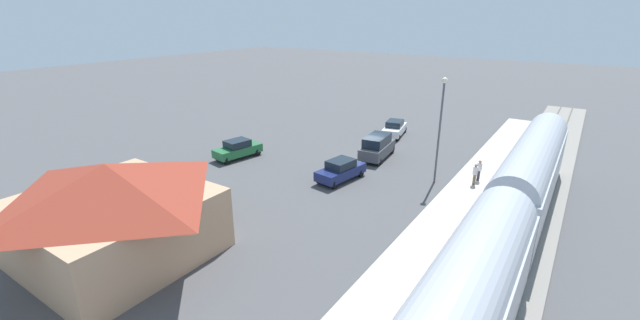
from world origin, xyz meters
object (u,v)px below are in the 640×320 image
at_px(pedestrian_waiting_far, 479,169).
at_px(sedan_white, 395,128).
at_px(sedan_navy, 341,170).
at_px(sedan_green, 238,149).
at_px(station_building, 113,209).
at_px(suv_charcoal, 377,147).
at_px(pedestrian_on_platform, 475,173).
at_px(light_pole_near_platform, 441,119).

relative_size(pedestrian_waiting_far, sedan_white, 0.36).
height_order(sedan_navy, sedan_green, same).
relative_size(sedan_navy, sedan_white, 0.99).
height_order(station_building, suv_charcoal, station_building).
height_order(pedestrian_on_platform, sedan_white, pedestrian_on_platform).
xyz_separation_m(pedestrian_on_platform, sedan_green, (20.31, 5.03, -0.40)).
bearing_deg(sedan_navy, pedestrian_on_platform, -155.31).
bearing_deg(sedan_green, sedan_white, -121.73).
bearing_deg(pedestrian_on_platform, station_building, 55.58).
bearing_deg(suv_charcoal, sedan_green, 33.17).
relative_size(station_building, sedan_navy, 2.09).
bearing_deg(light_pole_near_platform, sedan_green, 14.41).
xyz_separation_m(station_building, sedan_navy, (-4.66, -16.25, -1.97)).
height_order(sedan_navy, sedan_white, same).
distance_m(suv_charcoal, sedan_navy, 6.47).
height_order(pedestrian_on_platform, sedan_green, pedestrian_on_platform).
height_order(pedestrian_waiting_far, sedan_green, pedestrian_waiting_far).
relative_size(pedestrian_on_platform, pedestrian_waiting_far, 1.00).
distance_m(pedestrian_on_platform, suv_charcoal, 9.61).
xyz_separation_m(suv_charcoal, light_pole_near_platform, (-6.46, 2.68, 4.08)).
xyz_separation_m(pedestrian_on_platform, sedan_white, (11.06, -9.93, -0.40)).
height_order(sedan_white, light_pole_near_platform, light_pole_near_platform).
xyz_separation_m(sedan_navy, sedan_green, (10.85, 0.68, 0.00)).
bearing_deg(sedan_white, station_building, 84.28).
relative_size(suv_charcoal, sedan_navy, 1.08).
relative_size(sedan_white, light_pole_near_platform, 0.57).
bearing_deg(suv_charcoal, pedestrian_on_platform, 167.27).
distance_m(station_building, sedan_white, 30.74).
relative_size(sedan_navy, light_pole_near_platform, 0.56).
bearing_deg(pedestrian_on_platform, sedan_green, 13.91).
bearing_deg(pedestrian_waiting_far, light_pole_near_platform, 28.19).
bearing_deg(station_building, sedan_white, -95.72).
distance_m(station_building, suv_charcoal, 23.26).
height_order(station_building, pedestrian_on_platform, station_building).
bearing_deg(sedan_navy, pedestrian_waiting_far, -150.52).
height_order(pedestrian_on_platform, sedan_navy, pedestrian_on_platform).
bearing_deg(station_building, sedan_green, -68.31).
bearing_deg(station_building, sedan_navy, -106.00).
bearing_deg(pedestrian_waiting_far, station_building, 56.76).
distance_m(pedestrian_on_platform, sedan_green, 20.92).
bearing_deg(sedan_green, sedan_navy, -176.39).
xyz_separation_m(sedan_white, light_pole_near_platform, (-8.14, 10.49, 4.35)).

